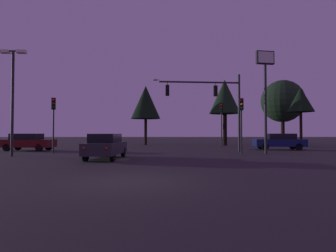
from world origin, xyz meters
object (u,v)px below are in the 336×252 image
Objects in this scene: car_crossing_right at (279,141)px; store_sign_illuminated at (265,79)px; traffic_light_median at (241,114)px; car_crossing_left at (28,142)px; car_nearside_lane at (106,146)px; tree_center_horizon at (283,101)px; traffic_signal_mast_arm at (213,98)px; tree_behind_sign at (225,97)px; traffic_light_corner_right at (221,117)px; tree_right_cluster at (301,100)px; parking_lot_lamp_post at (13,88)px; traffic_light_corner_left at (53,114)px; tree_left_far at (146,102)px.

store_sign_illuminated is (-3.19, -5.19, 4.82)m from car_crossing_right.
car_crossing_left is (-17.94, 4.04, -2.17)m from traffic_light_median.
car_nearside_lane is 0.51× the size of tree_center_horizon.
store_sign_illuminated is at bearing -36.04° from traffic_signal_mast_arm.
car_crossing_left is at bearing -177.37° from car_crossing_right.
car_crossing_left is 0.55× the size of tree_behind_sign.
traffic_light_corner_right is 0.68× the size of tree_right_cluster.
traffic_light_median is at bearing -97.58° from tree_behind_sign.
traffic_light_median is at bearing -121.00° from tree_center_horizon.
car_crossing_right is at bearing -130.62° from tree_right_cluster.
parking_lot_lamp_post is at bearing -137.09° from tree_behind_sign.
store_sign_illuminated reaches higher than car_nearside_lane.
traffic_light_corner_right is 0.55× the size of tree_behind_sign.
car_crossing_right is 0.61× the size of store_sign_illuminated.
tree_center_horizon is (20.33, 22.33, 5.30)m from car_nearside_lane.
car_crossing_right is 0.66× the size of parking_lot_lamp_post.
store_sign_illuminated reaches higher than parking_lot_lamp_post.
car_nearside_lane is 11.80m from car_crossing_left.
traffic_light_corner_left is 16.37m from store_sign_illuminated.
tree_right_cluster is (25.84, 12.86, 0.77)m from parking_lot_lamp_post.
car_crossing_right is at bearing 18.93° from parking_lot_lamp_post.
traffic_signal_mast_arm is 1.09× the size of tree_right_cluster.
car_crossing_right is 8.76m from tree_right_cluster.
parking_lot_lamp_post is 19.75m from tree_left_far.
tree_left_far reaches higher than traffic_light_median.
car_crossing_right is 0.52× the size of tree_center_horizon.
traffic_signal_mast_arm is at bearing -144.19° from tree_right_cluster.
traffic_signal_mast_arm is 6.17m from traffic_light_corner_right.
tree_behind_sign is (1.75, 6.38, 2.90)m from traffic_light_corner_right.
car_crossing_left is 22.96m from car_crossing_right.
car_crossing_left is 0.51× the size of tree_center_horizon.
car_nearside_lane is at bearing -139.85° from traffic_signal_mast_arm.
tree_right_cluster is at bearing 26.46° from parking_lot_lamp_post.
tree_left_far is at bearing 171.66° from tree_behind_sign.
car_crossing_left is at bearing -128.70° from tree_left_far.
traffic_light_corner_right is 7.22m from tree_behind_sign.
traffic_light_corner_left is 0.91× the size of car_crossing_right.
store_sign_illuminated is at bearing -78.99° from traffic_light_corner_right.
traffic_signal_mast_arm is at bearing -64.07° from tree_left_far.
parking_lot_lamp_post is at bearing -153.54° from tree_right_cluster.
traffic_light_corner_right is 19.22m from parking_lot_lamp_post.
store_sign_illuminated is 1.13× the size of tree_right_cluster.
tree_left_far reaches higher than car_crossing_left.
traffic_light_corner_left is at bearing -157.30° from tree_right_cluster.
store_sign_illuminated is at bearing -2.61° from traffic_light_corner_left.
tree_behind_sign is at bearing 58.78° from car_nearside_lane.
car_crossing_right is (14.30, 9.09, 0.00)m from car_nearside_lane.
tree_center_horizon is (28.96, 14.29, 5.30)m from car_crossing_left.
tree_right_cluster is at bearing -16.29° from tree_left_far.
traffic_signal_mast_arm is 16.75m from car_crossing_left.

